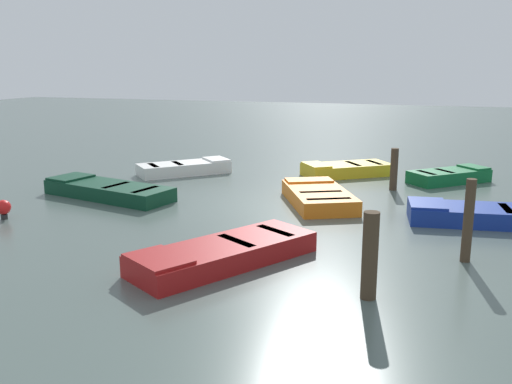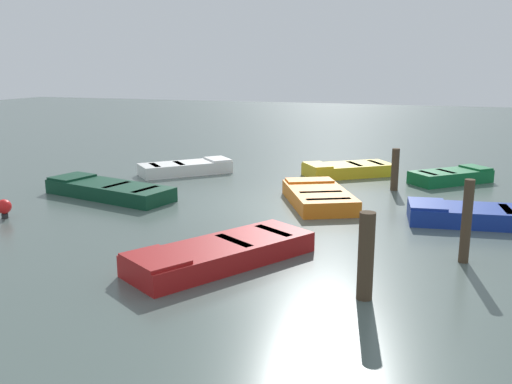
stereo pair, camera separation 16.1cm
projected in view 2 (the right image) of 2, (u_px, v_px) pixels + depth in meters
The scene contains 12 objects.
ground_plane at pixel (256, 205), 15.17m from camera, with size 80.00×80.00×0.00m, color #4C5B56.
rowboat_white at pixel (186, 168), 19.37m from camera, with size 3.00×2.99×0.46m.
rowboat_green at pixel (451, 176), 17.89m from camera, with size 2.66×2.55×0.46m.
rowboat_blue at pixel (491, 216), 13.25m from camera, with size 4.00×1.76×0.46m.
rowboat_orange at pixel (318, 196), 15.18m from camera, with size 2.63×3.30×0.46m.
rowboat_dark_green at pixel (108, 190), 16.00m from camera, with size 4.15×2.14×0.46m.
rowboat_red at pixel (221, 253), 10.65m from camera, with size 3.03×3.85×0.46m.
rowboat_yellow at pixel (348, 169), 19.06m from camera, with size 3.14×2.78×0.46m.
mooring_piling_near_left at pixel (395, 170), 16.75m from camera, with size 0.22×0.22×1.27m, color #423323.
mooring_piling_center at pixel (366, 256), 8.94m from camera, with size 0.26×0.26×1.45m, color #423323.
mooring_piling_far_left at pixel (467, 221), 10.60m from camera, with size 0.19×0.19×1.63m, color #423323.
marker_buoy at pixel (4, 207), 13.76m from camera, with size 0.36×0.36×0.48m.
Camera 2 is at (4.74, -13.93, 3.73)m, focal length 39.29 mm.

